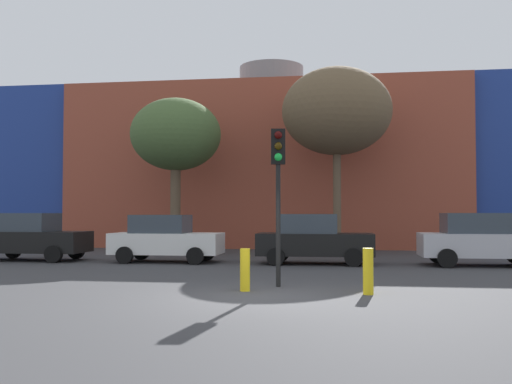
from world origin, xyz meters
The scene contains 11 objects.
ground_plane centered at (0.00, 0.00, 0.00)m, with size 200.00×200.00×0.00m, color #38383A.
building_backdrop centered at (-2.34, 22.89, 4.60)m, with size 34.84×11.66×11.05m.
parked_car_0 centered at (-10.34, 8.71, 0.93)m, with size 4.33×2.12×1.87m.
parked_car_1 centered at (-4.82, 8.71, 0.90)m, with size 4.18×2.05×1.81m.
parked_car_2 centered at (0.84, 8.71, 0.91)m, with size 4.25×2.08×1.84m.
parked_car_3 centered at (6.75, 8.71, 0.93)m, with size 4.33×2.12×1.88m.
traffic_light_island centered at (0.23, 1.95, 2.95)m, with size 0.39×0.38×4.02m.
bare_tree_0 centered at (-5.90, 13.80, 5.58)m, with size 4.31×4.31×7.36m.
bare_tree_1 centered at (1.71, 13.82, 6.54)m, with size 5.03×5.03×8.58m.
bollard_yellow_0 centered at (-0.48, 1.04, 0.51)m, with size 0.24×0.24×1.01m, color yellow.
bollard_yellow_1 centered at (2.42, 0.86, 0.53)m, with size 0.24×0.24×1.06m, color yellow.
Camera 1 is at (1.73, -12.56, 1.86)m, focal length 40.17 mm.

